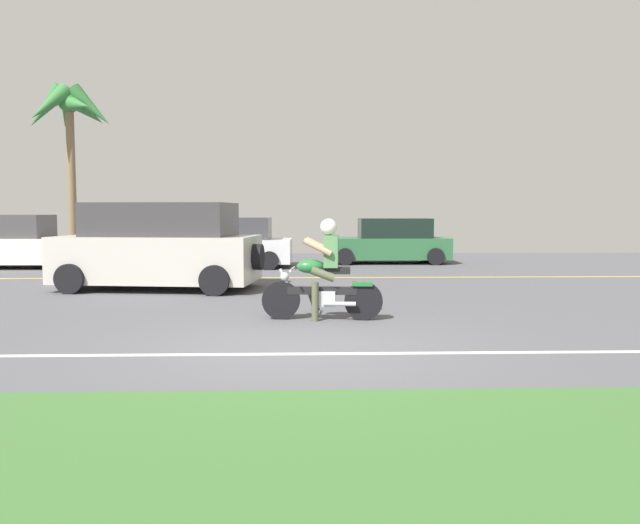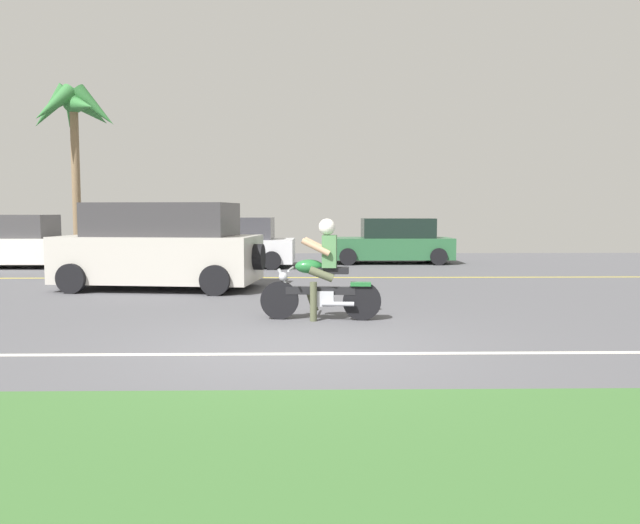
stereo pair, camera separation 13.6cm
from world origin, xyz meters
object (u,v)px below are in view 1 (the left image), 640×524
object	(u,v)px
parked_car_0	(14,243)
parked_car_2	(389,242)
parked_car_1	(224,244)
motorcyclist	(323,277)
suv_nearby	(160,247)
palm_tree_0	(70,114)

from	to	relation	value
parked_car_0	parked_car_2	xyz separation A→B (m)	(11.88, 1.41, -0.05)
parked_car_0	parked_car_1	world-z (taller)	parked_car_0
motorcyclist	parked_car_0	world-z (taller)	parked_car_0
suv_nearby	palm_tree_0	bearing A→B (deg)	120.07
motorcyclist	palm_tree_0	world-z (taller)	palm_tree_0
parked_car_0	palm_tree_0	xyz separation A→B (m)	(0.63, 3.35, 4.46)
parked_car_2	palm_tree_0	xyz separation A→B (m)	(-11.25, 1.94, 4.51)
parked_car_2	parked_car_0	bearing A→B (deg)	-173.24
suv_nearby	palm_tree_0	size ratio (longest dim) A/B	0.74
parked_car_1	parked_car_0	bearing A→B (deg)	-179.84
suv_nearby	palm_tree_0	world-z (taller)	palm_tree_0
parked_car_1	palm_tree_0	distance (m)	8.08
parked_car_2	palm_tree_0	bearing A→B (deg)	170.23
palm_tree_0	parked_car_0	bearing A→B (deg)	-100.59
parked_car_1	motorcyclist	bearing A→B (deg)	-73.83
palm_tree_0	motorcyclist	bearing A→B (deg)	-56.29
motorcyclist	parked_car_0	bearing A→B (deg)	134.00
motorcyclist	suv_nearby	world-z (taller)	suv_nearby
parked_car_1	palm_tree_0	bearing A→B (deg)	150.34
parked_car_0	suv_nearby	bearing A→B (deg)	-43.63
motorcyclist	parked_car_1	world-z (taller)	motorcyclist
parked_car_1	parked_car_2	bearing A→B (deg)	14.40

